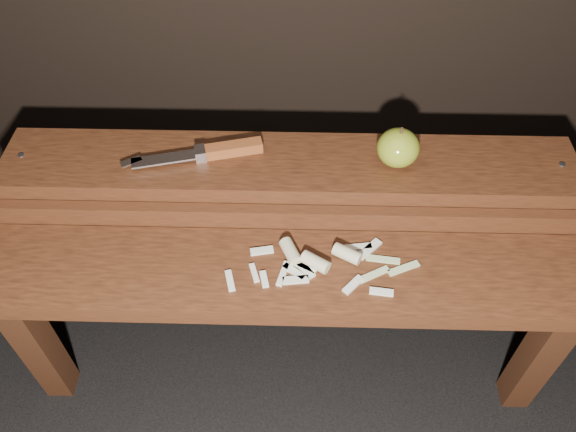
{
  "coord_description": "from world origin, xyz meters",
  "views": [
    {
      "loc": [
        0.02,
        -0.69,
        1.29
      ],
      "look_at": [
        0.0,
        0.06,
        0.45
      ],
      "focal_mm": 35.0,
      "sensor_mm": 36.0,
      "label": 1
    }
  ],
  "objects_px": {
    "bench_front_tier": "(286,294)",
    "apple": "(398,148)",
    "bench_rear_tier": "(289,191)",
    "knife": "(216,151)"
  },
  "relations": [
    {
      "from": "bench_front_tier",
      "to": "apple",
      "type": "bearing_deg",
      "value": 46.56
    },
    {
      "from": "bench_front_tier",
      "to": "apple",
      "type": "distance_m",
      "value": 0.37
    },
    {
      "from": "bench_front_tier",
      "to": "bench_rear_tier",
      "type": "bearing_deg",
      "value": 90.0
    },
    {
      "from": "bench_front_tier",
      "to": "knife",
      "type": "distance_m",
      "value": 0.33
    },
    {
      "from": "bench_rear_tier",
      "to": "apple",
      "type": "relative_size",
      "value": 13.39
    },
    {
      "from": "apple",
      "to": "bench_front_tier",
      "type": "bearing_deg",
      "value": -133.44
    },
    {
      "from": "apple",
      "to": "knife",
      "type": "distance_m",
      "value": 0.37
    },
    {
      "from": "bench_front_tier",
      "to": "knife",
      "type": "xyz_separation_m",
      "value": [
        -0.15,
        0.24,
        0.16
      ]
    },
    {
      "from": "bench_front_tier",
      "to": "knife",
      "type": "relative_size",
      "value": 4.15
    },
    {
      "from": "bench_front_tier",
      "to": "bench_rear_tier",
      "type": "relative_size",
      "value": 1.0
    }
  ]
}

